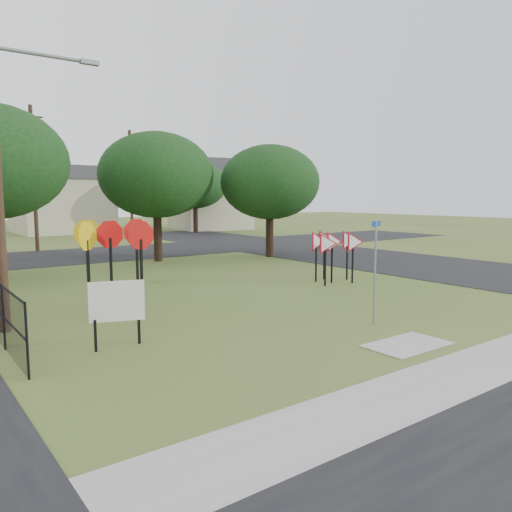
{
  "coord_description": "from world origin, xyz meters",
  "views": [
    {
      "loc": [
        -9.56,
        -9.36,
        3.45
      ],
      "look_at": [
        -0.39,
        3.0,
        1.6
      ],
      "focal_mm": 35.0,
      "sensor_mm": 36.0,
      "label": 1
    }
  ],
  "objects_px": {
    "stop_sign_cluster": "(113,245)",
    "info_board": "(117,304)",
    "yield_sign_cluster": "(333,244)",
    "street_name_sign": "(375,265)"
  },
  "relations": [
    {
      "from": "stop_sign_cluster",
      "to": "info_board",
      "type": "relative_size",
      "value": 1.79
    },
    {
      "from": "stop_sign_cluster",
      "to": "info_board",
      "type": "xyz_separation_m",
      "value": [
        -1.23,
        -3.42,
        -1.0
      ]
    },
    {
      "from": "stop_sign_cluster",
      "to": "yield_sign_cluster",
      "type": "relative_size",
      "value": 1.05
    },
    {
      "from": "stop_sign_cluster",
      "to": "info_board",
      "type": "distance_m",
      "value": 3.77
    },
    {
      "from": "street_name_sign",
      "to": "stop_sign_cluster",
      "type": "height_order",
      "value": "street_name_sign"
    },
    {
      "from": "stop_sign_cluster",
      "to": "info_board",
      "type": "bearing_deg",
      "value": -109.73
    },
    {
      "from": "street_name_sign",
      "to": "info_board",
      "type": "relative_size",
      "value": 1.81
    },
    {
      "from": "stop_sign_cluster",
      "to": "yield_sign_cluster",
      "type": "bearing_deg",
      "value": -0.7
    },
    {
      "from": "yield_sign_cluster",
      "to": "info_board",
      "type": "bearing_deg",
      "value": -162.11
    },
    {
      "from": "stop_sign_cluster",
      "to": "yield_sign_cluster",
      "type": "height_order",
      "value": "stop_sign_cluster"
    }
  ]
}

